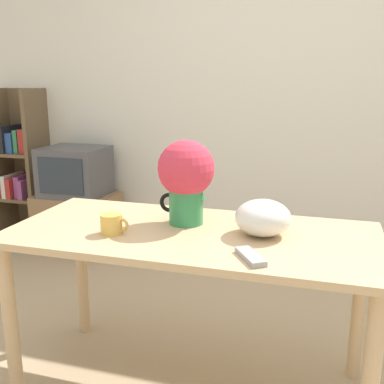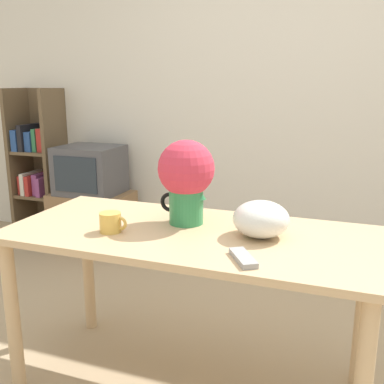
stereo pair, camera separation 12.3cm
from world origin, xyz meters
The scene contains 9 objects.
wall_back centered at (0.00, 1.95, 1.30)m, with size 8.00×0.05×2.60m.
table centered at (-0.14, 0.22, 0.65)m, with size 1.55×0.71×0.75m.
flower_vase centered at (-0.19, 0.32, 0.96)m, with size 0.25×0.25×0.37m.
coffee_mug centered at (-0.44, 0.10, 0.79)m, with size 0.12×0.09×0.08m.
white_bowl centered at (0.15, 0.25, 0.83)m, with size 0.23×0.23×0.15m.
remote_control centered at (0.15, -0.02, 0.76)m, with size 0.14×0.17×0.02m.
tv_stand centered at (-1.54, 1.63, 0.23)m, with size 0.63×0.43×0.47m.
tv_set centered at (-1.54, 1.63, 0.66)m, with size 0.49×0.43×0.39m.
bookshelf centered at (-2.17, 1.78, 0.66)m, with size 0.43×0.33×1.31m.
Camera 2 is at (0.49, -1.46, 1.36)m, focal length 42.00 mm.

